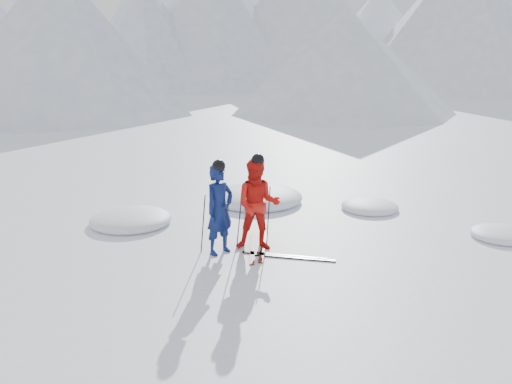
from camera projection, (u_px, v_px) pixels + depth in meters
name	position (u px, v px, depth m)	size (l,w,h in m)	color
ground	(343.00, 238.00, 11.71)	(160.00, 160.00, 0.00)	white
mountain_range	(178.00, 12.00, 43.59)	(106.15, 62.94, 15.53)	#B2BCD1
skier_blue	(220.00, 210.00, 10.65)	(0.66, 0.43, 1.80)	#0C194C
skier_red	(258.00, 205.00, 10.87)	(0.91, 0.71, 1.87)	red
pole_blue_left	(203.00, 224.00, 10.75)	(0.02, 0.02, 1.20)	black
pole_blue_right	(227.00, 219.00, 11.04)	(0.02, 0.02, 1.20)	black
pole_red_left	(240.00, 218.00, 11.06)	(0.02, 0.02, 1.25)	black
pole_red_right	(268.00, 216.00, 11.20)	(0.02, 0.02, 1.25)	black
ski_worn_left	(252.00, 249.00, 11.06)	(0.09, 1.70, 0.03)	black
ski_worn_right	(263.00, 247.00, 11.15)	(0.09, 1.70, 0.03)	black
ski_loose_a	(284.00, 256.00, 10.69)	(0.09, 1.70, 0.03)	black
ski_loose_b	(292.00, 258.00, 10.59)	(0.09, 1.70, 0.03)	black
snow_lumps	(257.00, 210.00, 13.73)	(8.88, 6.51, 0.53)	white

